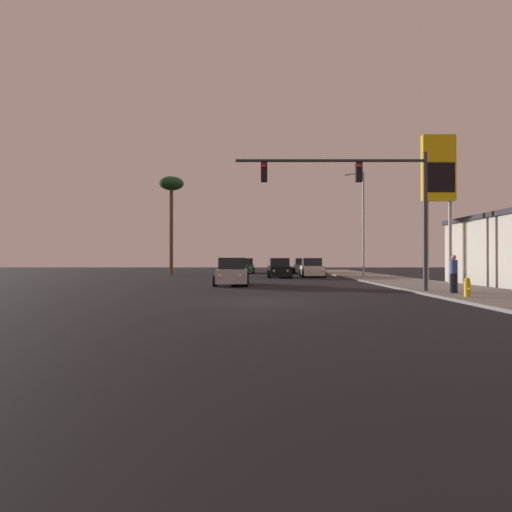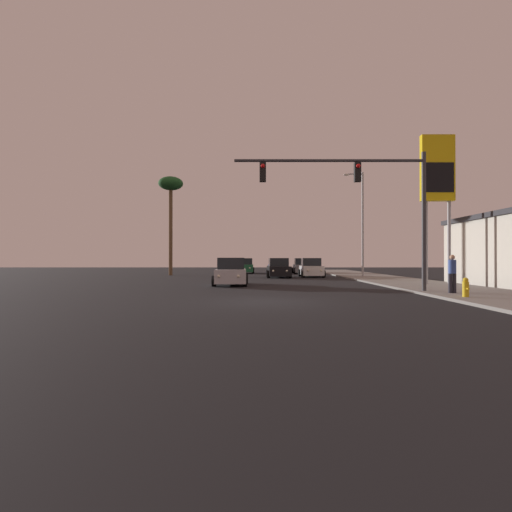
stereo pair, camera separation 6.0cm
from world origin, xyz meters
name	(u,v)px [view 2 (the right image)]	position (x,y,z in m)	size (l,w,h in m)	color
ground_plane	(266,302)	(0.00, 0.00, 0.00)	(120.00, 120.00, 0.00)	black
sidewalk_right	(413,284)	(9.50, 10.00, 0.06)	(5.00, 60.00, 0.12)	gray
car_black	(278,269)	(1.57, 19.56, 0.76)	(2.04, 4.33, 1.68)	black
car_white	(311,268)	(4.56, 20.66, 0.76)	(2.04, 4.33, 1.68)	silver
car_grey	(302,267)	(4.69, 28.77, 0.76)	(2.04, 4.34, 1.68)	slate
car_silver	(231,273)	(-1.93, 9.50, 0.76)	(2.04, 4.34, 1.68)	#B7B7BC
car_green	(245,266)	(-1.60, 29.78, 0.76)	(2.04, 4.32, 1.68)	#195933
car_blue	(277,266)	(1.95, 29.54, 0.76)	(2.04, 4.31, 1.68)	navy
traffic_light_mast	(367,191)	(4.81, 3.57, 4.81)	(8.98, 0.36, 6.50)	#38383D
street_lamp	(361,218)	(8.73, 19.43, 5.12)	(1.74, 0.24, 9.00)	#99999E
gas_station_sign	(437,176)	(10.63, 9.07, 6.62)	(2.00, 0.42, 9.00)	#99999E
fire_hydrant	(465,288)	(7.85, 0.57, 0.49)	(0.24, 0.34, 0.76)	gold
pedestrian_on_sidewalk	(452,272)	(8.21, 2.39, 1.03)	(0.34, 0.32, 1.67)	#23232D
palm_tree_mid	(170,190)	(-8.76, 24.00, 8.42)	(2.40, 2.40, 9.68)	brown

